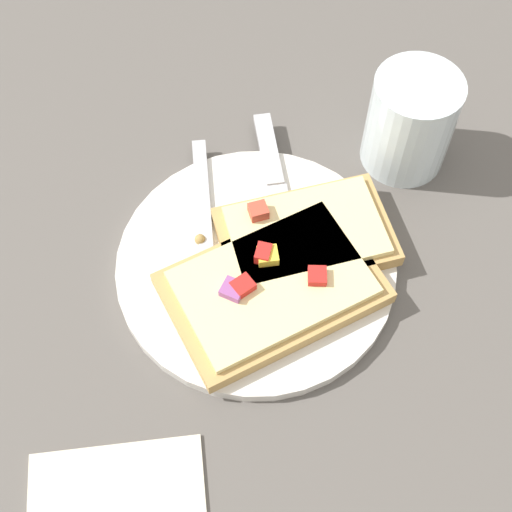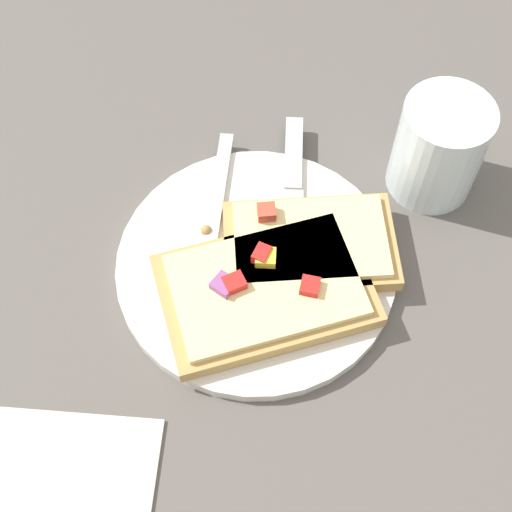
% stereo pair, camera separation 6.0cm
% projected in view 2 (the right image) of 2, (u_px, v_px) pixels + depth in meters
% --- Properties ---
extents(ground_plane, '(4.00, 4.00, 0.00)m').
position_uv_depth(ground_plane, '(256.00, 269.00, 0.62)').
color(ground_plane, '#56514C').
extents(plate, '(0.24, 0.24, 0.01)m').
position_uv_depth(plate, '(256.00, 265.00, 0.61)').
color(plate, silver).
rests_on(plate, ground).
extents(fork, '(0.03, 0.22, 0.01)m').
position_uv_depth(fork, '(210.00, 244.00, 0.62)').
color(fork, '#B7B7BC').
rests_on(fork, plate).
extents(knife, '(0.02, 0.22, 0.01)m').
position_uv_depth(knife, '(292.00, 198.00, 0.64)').
color(knife, '#B7B7BC').
rests_on(knife, plate).
extents(pizza_slice_main, '(0.20, 0.16, 0.03)m').
position_uv_depth(pizza_slice_main, '(265.00, 289.00, 0.59)').
color(pizza_slice_main, tan).
rests_on(pizza_slice_main, plate).
extents(pizza_slice_corner, '(0.16, 0.11, 0.03)m').
position_uv_depth(pizza_slice_corner, '(309.00, 244.00, 0.61)').
color(pizza_slice_corner, tan).
rests_on(pizza_slice_corner, plate).
extents(crumb_scatter, '(0.06, 0.11, 0.01)m').
position_uv_depth(crumb_scatter, '(224.00, 273.00, 0.60)').
color(crumb_scatter, '#9E7F46').
rests_on(crumb_scatter, plate).
extents(drinking_glass, '(0.08, 0.08, 0.10)m').
position_uv_depth(drinking_glass, '(439.00, 148.00, 0.63)').
color(drinking_glass, silver).
rests_on(drinking_glass, ground).
extents(napkin, '(0.13, 0.08, 0.01)m').
position_uv_depth(napkin, '(71.00, 463.00, 0.53)').
color(napkin, beige).
rests_on(napkin, ground).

